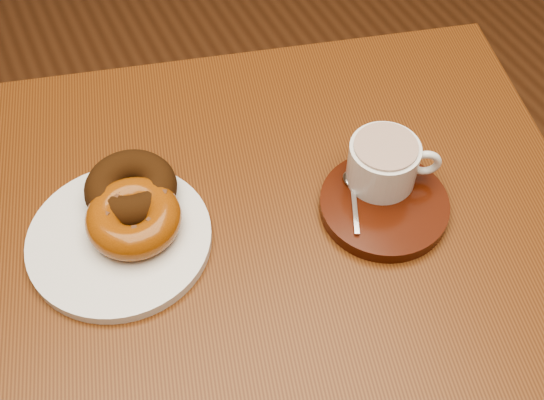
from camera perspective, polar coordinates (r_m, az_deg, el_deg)
name	(u,v)px	position (r m, az deg, el deg)	size (l,w,h in m)	color
cafe_table	(259,266)	(0.95, -1.09, -5.58)	(0.94, 0.80, 0.76)	#5F3214
donut_plate	(120,239)	(0.84, -12.63, -3.19)	(0.22, 0.22, 0.01)	white
donut_cinnamon	(131,188)	(0.85, -11.72, 0.97)	(0.11, 0.11, 0.04)	black
donut_caramel	(134,218)	(0.82, -11.50, -1.49)	(0.15, 0.15, 0.04)	#8A440F
saucer	(384,205)	(0.86, 9.34, -0.45)	(0.16, 0.16, 0.02)	#381207
coffee_cup	(384,162)	(0.85, 9.38, 3.13)	(0.11, 0.09, 0.06)	white
teaspoon	(353,185)	(0.86, 6.77, 1.22)	(0.05, 0.09, 0.01)	silver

